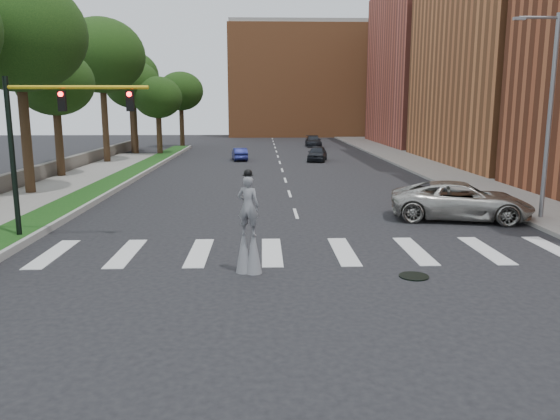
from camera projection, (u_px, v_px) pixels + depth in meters
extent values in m
plane|color=black|center=(310.00, 260.00, 18.50)|extent=(160.00, 160.00, 0.00)
cube|color=#143C11|center=(120.00, 179.00, 37.73)|extent=(2.00, 60.00, 0.25)
cube|color=#979792|center=(135.00, 179.00, 37.77)|extent=(0.20, 60.00, 0.28)
cube|color=gray|center=(10.00, 206.00, 27.83)|extent=(4.00, 60.00, 0.18)
cube|color=gray|center=(439.00, 170.00, 43.42)|extent=(5.00, 90.00, 0.18)
cube|color=#5A554D|center=(50.00, 170.00, 39.44)|extent=(0.50, 56.00, 1.10)
cylinder|color=black|center=(414.00, 276.00, 16.63)|extent=(0.90, 0.90, 0.04)
cube|color=#AA6135|center=(539.00, 23.00, 46.38)|extent=(16.00, 22.00, 24.00)
cube|color=#AE5040|center=(445.00, 67.00, 70.32)|extent=(16.00, 22.00, 20.00)
cube|color=#AA6135|center=(306.00, 82.00, 93.55)|extent=(26.00, 14.00, 18.00)
cylinder|color=slate|center=(549.00, 120.00, 23.89)|extent=(0.20, 0.20, 9.00)
cylinder|color=slate|center=(540.00, 17.00, 23.05)|extent=(1.80, 0.12, 0.12)
cube|color=slate|center=(519.00, 19.00, 23.03)|extent=(0.50, 0.18, 0.12)
cylinder|color=black|center=(13.00, 161.00, 20.50)|extent=(0.20, 0.20, 6.20)
cylinder|color=gold|center=(77.00, 87.00, 20.08)|extent=(5.20, 0.14, 0.14)
cube|color=black|center=(62.00, 101.00, 20.15)|extent=(0.28, 0.18, 0.75)
cylinder|color=#FF0C0C|center=(61.00, 94.00, 20.01)|extent=(0.18, 0.06, 0.18)
cube|color=black|center=(130.00, 101.00, 20.23)|extent=(0.28, 0.18, 0.75)
cylinder|color=#FF0C0C|center=(129.00, 94.00, 20.09)|extent=(0.18, 0.06, 0.18)
cylinder|color=#332214|center=(254.00, 255.00, 16.91)|extent=(0.07, 0.07, 1.19)
cylinder|color=#332214|center=(244.00, 254.00, 17.00)|extent=(0.07, 0.07, 1.19)
cone|color=slate|center=(254.00, 250.00, 16.88)|extent=(0.52, 0.52, 1.49)
cone|color=slate|center=(244.00, 249.00, 16.97)|extent=(0.52, 0.52, 1.49)
imported|color=slate|center=(248.00, 206.00, 16.66)|extent=(0.79, 0.65, 1.88)
sphere|color=black|center=(248.00, 173.00, 16.47)|extent=(0.26, 0.26, 0.26)
cylinder|color=black|center=(248.00, 175.00, 16.48)|extent=(0.34, 0.34, 0.02)
cube|color=yellow|center=(250.00, 188.00, 16.70)|extent=(0.22, 0.05, 0.10)
imported|color=#A9A7A0|center=(461.00, 201.00, 24.87)|extent=(6.72, 4.18, 1.73)
imported|color=black|center=(317.00, 154.00, 51.16)|extent=(2.39, 4.35, 1.40)
imported|color=navy|center=(240.00, 154.00, 51.82)|extent=(1.72, 3.74, 1.19)
imported|color=black|center=(313.00, 141.00, 69.19)|extent=(1.93, 4.66, 1.35)
cylinder|color=#332214|center=(26.00, 133.00, 31.05)|extent=(0.56, 0.56, 7.17)
ellipsoid|color=black|center=(17.00, 33.00, 30.02)|extent=(7.50, 7.50, 6.38)
cylinder|color=#332214|center=(59.00, 140.00, 38.85)|extent=(0.56, 0.56, 5.37)
ellipsoid|color=black|center=(55.00, 82.00, 38.08)|extent=(5.43, 5.43, 4.61)
cylinder|color=#332214|center=(105.00, 121.00, 48.47)|extent=(0.56, 0.56, 7.52)
ellipsoid|color=black|center=(101.00, 55.00, 47.40)|extent=(7.59, 7.59, 6.45)
cylinder|color=#332214|center=(133.00, 121.00, 59.76)|extent=(0.56, 0.56, 6.83)
ellipsoid|color=black|center=(130.00, 75.00, 58.83)|extent=(6.07, 6.07, 5.16)
cylinder|color=#332214|center=(159.00, 133.00, 56.30)|extent=(0.56, 0.56, 4.70)
ellipsoid|color=black|center=(158.00, 97.00, 55.63)|extent=(4.96, 4.96, 4.22)
cylinder|color=#332214|center=(182.00, 125.00, 67.62)|extent=(0.56, 0.56, 5.48)
ellipsoid|color=black|center=(181.00, 91.00, 66.84)|extent=(5.53, 5.53, 4.70)
cylinder|color=#332214|center=(135.00, 127.00, 57.08)|extent=(0.56, 0.56, 5.84)
ellipsoid|color=black|center=(133.00, 84.00, 56.26)|extent=(5.72, 5.72, 4.86)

